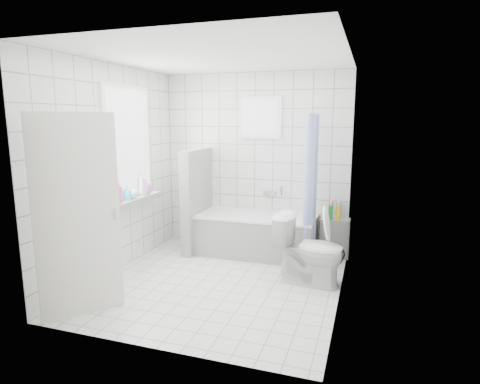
% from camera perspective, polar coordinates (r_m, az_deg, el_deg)
% --- Properties ---
extents(ground, '(3.00, 3.00, 0.00)m').
position_cam_1_polar(ground, '(4.95, -2.94, -12.66)').
color(ground, white).
rests_on(ground, ground).
extents(ceiling, '(3.00, 3.00, 0.00)m').
position_cam_1_polar(ceiling, '(4.60, -3.26, 18.67)').
color(ceiling, white).
rests_on(ceiling, ground).
extents(wall_back, '(2.80, 0.02, 2.60)m').
position_cam_1_polar(wall_back, '(6.01, 2.10, 4.31)').
color(wall_back, white).
rests_on(wall_back, ground).
extents(wall_front, '(2.80, 0.02, 2.60)m').
position_cam_1_polar(wall_front, '(3.26, -12.65, -1.11)').
color(wall_front, white).
rests_on(wall_front, ground).
extents(wall_left, '(0.02, 3.00, 2.60)m').
position_cam_1_polar(wall_left, '(5.26, -17.47, 2.97)').
color(wall_left, white).
rests_on(wall_left, ground).
extents(wall_right, '(0.02, 3.00, 2.60)m').
position_cam_1_polar(wall_right, '(4.30, 14.60, 1.54)').
color(wall_right, white).
rests_on(wall_right, ground).
extents(window_left, '(0.01, 0.90, 1.40)m').
position_cam_1_polar(window_left, '(5.46, -15.42, 6.49)').
color(window_left, white).
rests_on(window_left, wall_left).
extents(window_back, '(0.50, 0.01, 0.50)m').
position_cam_1_polar(window_back, '(5.90, 2.96, 10.51)').
color(window_back, white).
rests_on(window_back, wall_back).
extents(window_sill, '(0.18, 1.02, 0.08)m').
position_cam_1_polar(window_sill, '(5.53, -14.67, -1.18)').
color(window_sill, white).
rests_on(window_sill, wall_left).
extents(door, '(0.52, 0.65, 2.00)m').
position_cam_1_polar(door, '(4.17, -22.07, -3.36)').
color(door, silver).
rests_on(door, ground).
extents(bathtub, '(1.68, 0.77, 0.58)m').
position_cam_1_polar(bathtub, '(5.81, 2.37, -6.06)').
color(bathtub, white).
rests_on(bathtub, ground).
extents(partition_wall, '(0.15, 0.85, 1.50)m').
position_cam_1_polar(partition_wall, '(5.96, -6.12, -1.15)').
color(partition_wall, white).
rests_on(partition_wall, ground).
extents(tiled_ledge, '(0.40, 0.24, 0.55)m').
position_cam_1_polar(tiled_ledge, '(5.88, 13.36, -6.31)').
color(tiled_ledge, white).
rests_on(tiled_ledge, ground).
extents(toilet, '(0.85, 0.53, 0.83)m').
position_cam_1_polar(toilet, '(4.83, 9.93, -8.10)').
color(toilet, white).
rests_on(toilet, ground).
extents(curtain_rod, '(0.02, 0.80, 0.02)m').
position_cam_1_polar(curtain_rod, '(5.39, 10.57, 10.90)').
color(curtain_rod, silver).
rests_on(curtain_rod, wall_back).
extents(shower_curtain, '(0.14, 0.48, 1.78)m').
position_cam_1_polar(shower_curtain, '(5.33, 10.06, 1.20)').
color(shower_curtain, '#4155BF').
rests_on(shower_curtain, curtain_rod).
extents(tub_faucet, '(0.18, 0.06, 0.06)m').
position_cam_1_polar(tub_faucet, '(5.97, 4.21, -0.11)').
color(tub_faucet, silver).
rests_on(tub_faucet, wall_back).
extents(sill_bottles, '(0.18, 0.80, 0.33)m').
position_cam_1_polar(sill_bottles, '(5.46, -14.85, 0.51)').
color(sill_bottles, '#B95DBB').
rests_on(sill_bottles, window_sill).
extents(ledge_bottles, '(0.17, 0.19, 0.24)m').
position_cam_1_polar(ledge_bottles, '(5.75, 13.28, -2.69)').
color(ledge_bottles, '#F11C4B').
rests_on(ledge_bottles, tiled_ledge).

